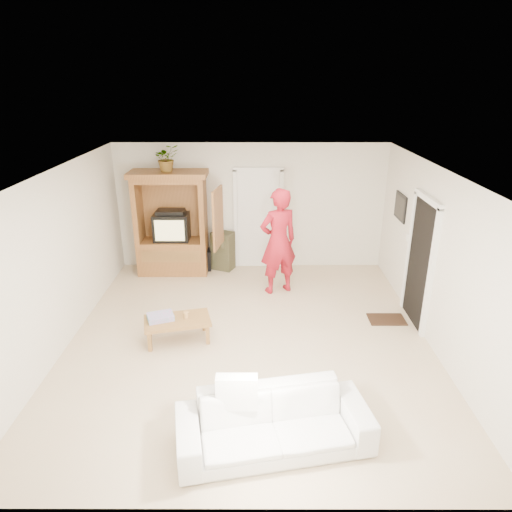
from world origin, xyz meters
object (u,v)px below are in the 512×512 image
Objects in this scene: man at (278,242)px; coffee_table at (177,322)px; sofa at (274,423)px; armoire at (173,230)px.

man is 1.83× the size of coffee_table.
coffee_table is (-1.40, 2.16, 0.01)m from sofa.
man reaches higher than coffee_table.
armoire is at bearing 100.35° from sofa.
sofa reaches higher than coffee_table.
armoire is 1.06× the size of man.
armoire is at bearing 86.52° from coffee_table.
coffee_table is (-1.60, -1.76, -0.67)m from man.
coffee_table is at bearing 24.68° from man.
coffee_table is at bearing -79.76° from armoire.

